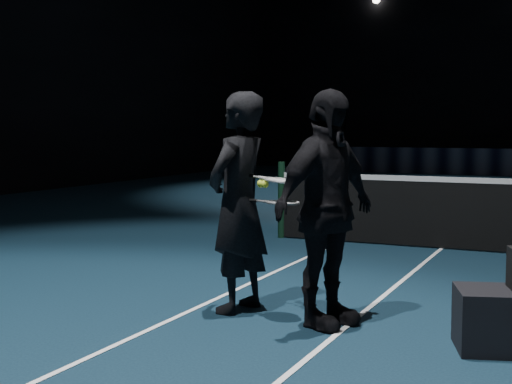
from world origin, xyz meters
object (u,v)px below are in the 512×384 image
Objects in this scene: racket_lower at (283,202)px; racket_upper at (280,180)px; player_a at (238,202)px; player_b at (326,209)px; tennis_balls at (263,182)px.

racket_lower is 1.00× the size of racket_upper.
player_a is 2.78× the size of racket_upper.
player_a is at bearing 101.48° from player_b.
racket_lower is 0.19m from racket_upper.
player_a is 1.00× the size of player_b.
racket_upper is at bearing 141.34° from racket_lower.
racket_upper is at bearing 4.86° from tennis_balls.
racket_lower is at bearing -42.66° from racket_upper.
player_b reaches higher than racket_upper.
racket_lower is at bearing 101.48° from player_b.
player_b is 15.77× the size of tennis_balls.
player_b is 2.78× the size of racket_upper.
player_b reaches higher than tennis_balls.
racket_lower is at bearing -10.18° from tennis_balls.
racket_upper is (-0.04, 0.05, 0.18)m from racket_lower.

